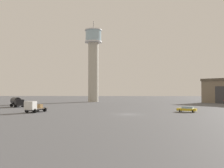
# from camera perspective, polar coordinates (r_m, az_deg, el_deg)

# --- Properties ---
(ground_plane) EXTENTS (400.00, 400.00, 0.00)m
(ground_plane) POSITION_cam_1_polar(r_m,az_deg,el_deg) (53.53, 3.58, -6.95)
(ground_plane) COLOR #545456
(control_tower) EXTENTS (7.96, 7.96, 37.85)m
(control_tower) POSITION_cam_1_polar(r_m,az_deg,el_deg) (117.12, -4.31, 5.60)
(control_tower) COLOR #B2AD9E
(control_tower) RESTS_ON ground_plane
(truck_fuel_tanker_black) EXTENTS (5.87, 6.25, 3.02)m
(truck_fuel_tanker_black) POSITION_cam_1_polar(r_m,az_deg,el_deg) (83.50, -21.02, -3.81)
(truck_fuel_tanker_black) COLOR #38383D
(truck_fuel_tanker_black) RESTS_ON ground_plane
(truck_flatbed_white) EXTENTS (4.20, 6.49, 2.65)m
(truck_flatbed_white) POSITION_cam_1_polar(r_m,az_deg,el_deg) (60.63, -17.53, -5.05)
(truck_flatbed_white) COLOR #38383D
(truck_flatbed_white) RESTS_ON ground_plane
(car_yellow) EXTENTS (4.79, 3.64, 1.37)m
(car_yellow) POSITION_cam_1_polar(r_m,az_deg,el_deg) (61.63, 16.86, -5.50)
(car_yellow) COLOR gold
(car_yellow) RESTS_ON ground_plane
(traffic_cone_near_left) EXTENTS (0.36, 0.36, 0.61)m
(traffic_cone_near_left) POSITION_cam_1_polar(r_m,az_deg,el_deg) (68.88, 16.14, -5.46)
(traffic_cone_near_left) COLOR black
(traffic_cone_near_left) RESTS_ON ground_plane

